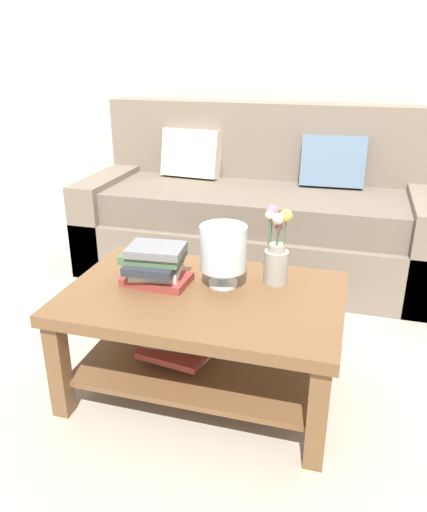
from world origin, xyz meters
The scene contains 7 objects.
ground_plane centered at (0.00, 0.00, 0.00)m, with size 10.00×10.00×0.00m, color #ADA393.
back_wall centered at (0.00, 1.65, 1.35)m, with size 6.40×0.12×2.70m, color beige.
couch centered at (0.03, 0.95, 0.36)m, with size 2.24×0.90×1.06m.
coffee_table centered at (0.07, -0.44, 0.34)m, with size 1.12×0.73×0.47m.
book_stack_main centered at (-0.14, -0.41, 0.56)m, with size 0.28×0.24×0.17m.
glass_hurricane_vase centered at (0.14, -0.35, 0.63)m, with size 0.19×0.19×0.26m.
flower_pitcher centered at (0.34, -0.26, 0.60)m, with size 0.11×0.10×0.33m.
Camera 1 is at (0.62, -2.18, 1.39)m, focal length 35.20 mm.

